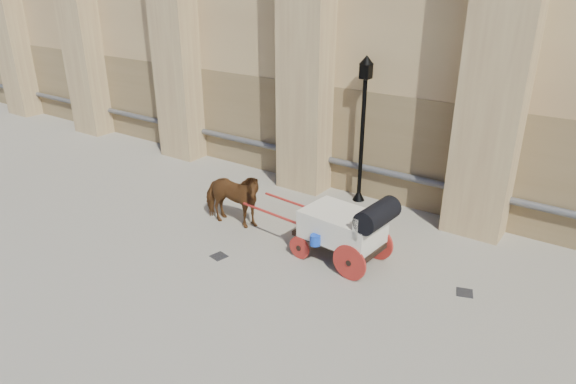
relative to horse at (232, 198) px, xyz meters
The scene contains 6 objects.
ground 1.40m from the horse, 21.39° to the right, with size 90.00×90.00×0.00m, color gray.
horse is the anchor object (origin of this frame).
carriage 3.22m from the horse, ahead, with size 3.77×1.37×1.62m.
street_lamp 3.98m from the horse, 59.28° to the left, with size 0.37×0.37×4.00m.
drain_grate_near 1.74m from the horse, 61.12° to the right, with size 0.32×0.32×0.01m, color black.
drain_grate_far 5.84m from the horse, ahead, with size 0.32×0.32×0.01m, color black.
Camera 1 is at (6.68, -8.33, 5.96)m, focal length 32.00 mm.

